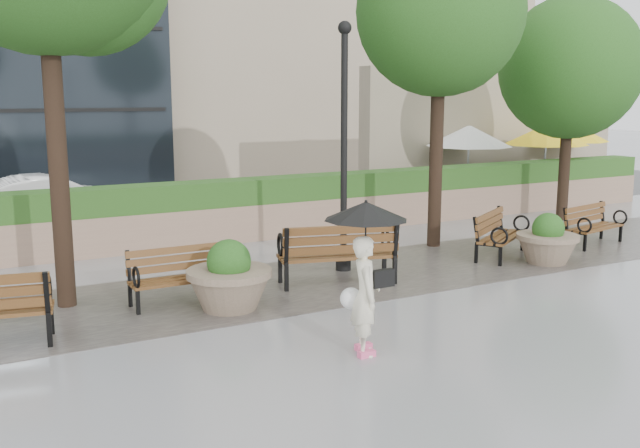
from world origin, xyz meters
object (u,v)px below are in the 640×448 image
bench_3 (500,244)px  car_right (51,201)px  planter_left (229,282)px  bench_4 (593,234)px  bench_2 (337,266)px  bench_1 (184,288)px  lamppost (344,163)px  pedestrian (365,262)px  planter_right (547,244)px

bench_3 → car_right: 10.61m
planter_left → bench_4: bearing=4.0°
bench_2 → bench_4: bench_2 is taller
bench_1 → bench_2: bench_2 is taller
bench_4 → lamppost: 6.14m
planter_left → car_right: bearing=98.5°
bench_2 → bench_3: (3.88, 0.23, -0.05)m
bench_4 → lamppost: lamppost is taller
planter_left → pedestrian: bearing=-72.3°
bench_2 → bench_3: size_ratio=1.19×
bench_2 → lamppost: lamppost is taller
bench_1 → bench_4: 9.11m
bench_1 → planter_right: bearing=-6.2°
bench_3 → bench_2: bearing=152.5°
bench_3 → pedestrian: 6.21m
bench_2 → car_right: bearing=-51.7°
car_right → pedestrian: size_ratio=2.05×
car_right → pedestrian: (2.06, -10.92, 0.52)m
planter_left → bench_3: bearing=6.8°
bench_4 → planter_left: planter_left is taller
bench_2 → bench_4: size_ratio=1.26×
bench_1 → bench_4: (9.11, -0.01, -0.01)m
bench_2 → bench_3: 3.89m
bench_1 → bench_4: bench_1 is taller
planter_right → pedestrian: (-5.64, -2.38, 0.78)m
bench_3 → planter_left: (-6.04, -0.72, 0.15)m
bench_4 → planter_left: size_ratio=1.30×
planter_right → car_right: bearing=132.0°
bench_4 → car_right: (-9.85, 7.80, 0.39)m
planter_left → lamppost: bearing=24.8°
bench_3 → car_right: size_ratio=0.45×
bench_3 → pedestrian: pedestrian is taller
bench_4 → pedestrian: bearing=-170.0°
bench_3 → planter_left: size_ratio=1.37×
car_right → planter_left: bearing=-175.7°
planter_left → car_right: size_ratio=0.33×
car_right → bench_3: bearing=-140.7°
pedestrian → bench_4: bearing=-44.5°
car_right → pedestrian: bearing=-173.5°
car_right → bench_4: bearing=-132.6°
planter_right → planter_left: bearing=178.8°
bench_2 → bench_4: (6.44, 0.12, -0.06)m
planter_left → pedestrian: size_ratio=0.67×
bench_4 → car_right: car_right is taller
bench_4 → lamppost: bearing=161.8°
bench_3 → planter_right: size_ratio=1.51×
bench_1 → lamppost: bearing=11.2°
planter_left → lamppost: 3.39m
lamppost → bench_3: bearing=-9.5°
bench_2 → car_right: size_ratio=0.54×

